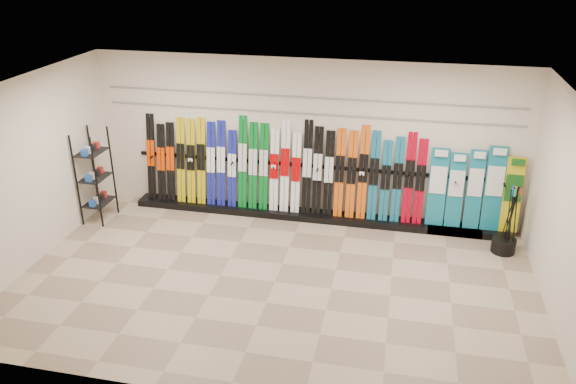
# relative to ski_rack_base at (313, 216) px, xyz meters

# --- Properties ---
(floor) EXTENTS (8.00, 8.00, 0.00)m
(floor) POSITION_rel_ski_rack_base_xyz_m (-0.22, -2.28, -0.06)
(floor) COLOR gray
(floor) RESTS_ON ground
(back_wall) EXTENTS (8.00, 0.00, 8.00)m
(back_wall) POSITION_rel_ski_rack_base_xyz_m (-0.22, 0.22, 1.44)
(back_wall) COLOR beige
(back_wall) RESTS_ON floor
(left_wall) EXTENTS (0.00, 5.00, 5.00)m
(left_wall) POSITION_rel_ski_rack_base_xyz_m (-4.22, -2.28, 1.44)
(left_wall) COLOR beige
(left_wall) RESTS_ON floor
(right_wall) EXTENTS (0.00, 5.00, 5.00)m
(right_wall) POSITION_rel_ski_rack_base_xyz_m (3.78, -2.28, 1.44)
(right_wall) COLOR beige
(right_wall) RESTS_ON floor
(ceiling) EXTENTS (8.00, 8.00, 0.00)m
(ceiling) POSITION_rel_ski_rack_base_xyz_m (-0.22, -2.28, 2.94)
(ceiling) COLOR silver
(ceiling) RESTS_ON back_wall
(ski_rack_base) EXTENTS (8.00, 0.40, 0.12)m
(ski_rack_base) POSITION_rel_ski_rack_base_xyz_m (0.00, 0.00, 0.00)
(ski_rack_base) COLOR black
(ski_rack_base) RESTS_ON floor
(skis) EXTENTS (5.36, 0.30, 1.79)m
(skis) POSITION_rel_ski_rack_base_xyz_m (-0.68, 0.08, 0.88)
(skis) COLOR black
(skis) RESTS_ON ski_rack_base
(snowboards) EXTENTS (1.60, 0.24, 1.52)m
(snowboards) POSITION_rel_ski_rack_base_xyz_m (2.87, 0.07, 0.77)
(snowboards) COLOR #14728C
(snowboards) RESTS_ON ski_rack_base
(accessory_rack) EXTENTS (0.40, 0.60, 1.76)m
(accessory_rack) POSITION_rel_ski_rack_base_xyz_m (-3.97, -0.84, 0.82)
(accessory_rack) COLOR black
(accessory_rack) RESTS_ON floor
(pole_bin) EXTENTS (0.40, 0.40, 0.25)m
(pole_bin) POSITION_rel_ski_rack_base_xyz_m (3.38, -0.56, 0.07)
(pole_bin) COLOR black
(pole_bin) RESTS_ON floor
(ski_poles) EXTENTS (0.23, 0.26, 1.18)m
(ski_poles) POSITION_rel_ski_rack_base_xyz_m (3.42, -0.56, 0.55)
(ski_poles) COLOR black
(ski_poles) RESTS_ON pole_bin
(slatwall_rail_0) EXTENTS (7.60, 0.02, 0.03)m
(slatwall_rail_0) POSITION_rel_ski_rack_base_xyz_m (-0.22, 0.20, 1.94)
(slatwall_rail_0) COLOR gray
(slatwall_rail_0) RESTS_ON back_wall
(slatwall_rail_1) EXTENTS (7.60, 0.02, 0.03)m
(slatwall_rail_1) POSITION_rel_ski_rack_base_xyz_m (-0.22, 0.20, 2.24)
(slatwall_rail_1) COLOR gray
(slatwall_rail_1) RESTS_ON back_wall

